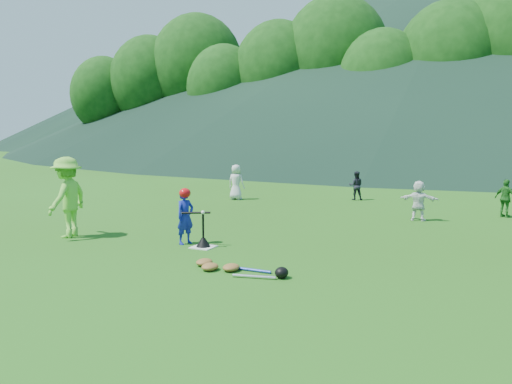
# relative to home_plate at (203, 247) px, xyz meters

# --- Properties ---
(ground) EXTENTS (120.00, 120.00, 0.00)m
(ground) POSITION_rel_home_plate_xyz_m (0.00, 0.00, -0.01)
(ground) COLOR #235312
(ground) RESTS_ON ground
(home_plate) EXTENTS (0.45, 0.45, 0.02)m
(home_plate) POSITION_rel_home_plate_xyz_m (0.00, 0.00, 0.00)
(home_plate) COLOR silver
(home_plate) RESTS_ON ground
(baseball) EXTENTS (0.08, 0.08, 0.08)m
(baseball) POSITION_rel_home_plate_xyz_m (0.00, 0.00, 0.73)
(baseball) COLOR white
(baseball) RESTS_ON batting_tee
(batter_child) EXTENTS (0.39, 0.49, 1.18)m
(batter_child) POSITION_rel_home_plate_xyz_m (-0.53, 0.13, 0.58)
(batter_child) COLOR #151F94
(batter_child) RESTS_ON ground
(adult_coach) EXTENTS (0.90, 1.29, 1.83)m
(adult_coach) POSITION_rel_home_plate_xyz_m (-3.34, -0.43, 0.91)
(adult_coach) COLOR #6FC83A
(adult_coach) RESTS_ON ground
(fielder_a) EXTENTS (0.62, 0.40, 1.26)m
(fielder_a) POSITION_rel_home_plate_xyz_m (-3.02, 7.07, 0.62)
(fielder_a) COLOR silver
(fielder_a) RESTS_ON ground
(fielder_b) EXTENTS (0.59, 0.52, 1.03)m
(fielder_b) POSITION_rel_home_plate_xyz_m (0.89, 8.85, 0.50)
(fielder_b) COLOR black
(fielder_b) RESTS_ON ground
(fielder_c) EXTENTS (0.68, 0.54, 1.08)m
(fielder_c) POSITION_rel_home_plate_xyz_m (5.67, 6.97, 0.53)
(fielder_c) COLOR #21691F
(fielder_c) RESTS_ON ground
(fielder_d) EXTENTS (1.02, 0.33, 1.10)m
(fielder_d) POSITION_rel_home_plate_xyz_m (3.53, 5.34, 0.54)
(fielder_d) COLOR white
(fielder_d) RESTS_ON ground
(batting_tee) EXTENTS (0.30, 0.30, 0.68)m
(batting_tee) POSITION_rel_home_plate_xyz_m (0.00, 0.00, 0.12)
(batting_tee) COLOR black
(batting_tee) RESTS_ON home_plate
(batter_gear) EXTENTS (0.72, 0.29, 0.54)m
(batter_gear) POSITION_rel_home_plate_xyz_m (-0.50, 0.13, 1.05)
(batter_gear) COLOR red
(batter_gear) RESTS_ON ground
(equipment_pile) EXTENTS (1.80, 0.60, 0.19)m
(equipment_pile) POSITION_rel_home_plate_xyz_m (1.38, -1.34, 0.06)
(equipment_pile) COLOR olive
(equipment_pile) RESTS_ON ground
(outfield_fence) EXTENTS (70.07, 0.08, 1.33)m
(outfield_fence) POSITION_rel_home_plate_xyz_m (0.00, 28.00, 0.69)
(outfield_fence) COLOR gray
(outfield_fence) RESTS_ON ground
(tree_line) EXTENTS (70.04, 11.40, 14.82)m
(tree_line) POSITION_rel_home_plate_xyz_m (0.20, 33.83, 8.20)
(tree_line) COLOR #382314
(tree_line) RESTS_ON ground
(distant_hills) EXTENTS (155.00, 140.00, 32.00)m
(distant_hills) POSITION_rel_home_plate_xyz_m (-7.63, 81.81, 14.97)
(distant_hills) COLOR black
(distant_hills) RESTS_ON ground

